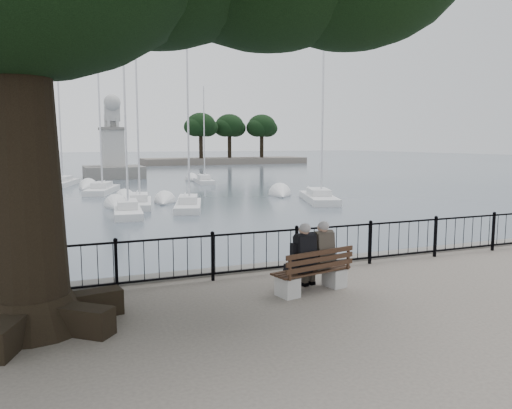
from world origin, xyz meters
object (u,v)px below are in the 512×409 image
bench (313,277)px  lion_monument (113,157)px  person_left (300,261)px  person_right (318,258)px

bench → lion_monument: size_ratio=0.19×
bench → person_left: 0.44m
person_right → bench: bearing=-143.8°
bench → person_left: (-0.27, 0.04, 0.34)m
bench → lion_monument: 48.98m
person_left → person_right: same height
bench → person_right: size_ratio=1.24×
lion_monument → bench: bearing=-91.6°
person_right → lion_monument: 48.83m
lion_monument → person_right: bearing=-91.4°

